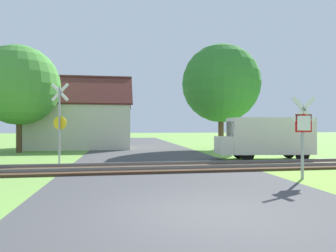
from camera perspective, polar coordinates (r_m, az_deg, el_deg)
The scene contains 9 objects.
ground_plane at distance 6.24m, azimuth 6.84°, elevation -16.60°, with size 160.00×160.00×0.00m, color #6B9942.
road_asphalt at distance 8.12m, azimuth 2.86°, elevation -12.69°, with size 7.77×80.00×0.01m, color #424244.
rail_track at distance 12.60m, azimuth -1.54°, elevation -7.94°, with size 60.00×2.60×0.22m.
stop_sign_near at distance 11.02m, azimuth 24.31°, elevation -0.76°, with size 0.88×0.15×2.79m.
crossing_sign_far at distance 15.13m, azimuth -19.94°, elevation 1.30°, with size 0.86×0.24×3.85m.
house at distance 25.82m, azimuth -16.03°, elevation 0.35°, with size 8.21×5.93×6.03m.
tree_right at distance 24.00m, azimuth 10.05°, elevation 7.97°, with size 6.09×6.09×8.21m.
tree_left at distance 22.91m, azimuth -26.49°, elevation 6.95°, with size 5.42×5.42×7.30m.
mail_truck at distance 16.85m, azimuth 18.16°, elevation -1.93°, with size 5.08×2.40×2.24m.
Camera 1 is at (-1.64, -5.75, 1.77)m, focal length 32.00 mm.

